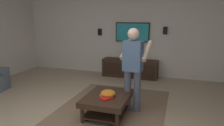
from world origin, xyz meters
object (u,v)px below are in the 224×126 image
Objects in this scene: tv at (132,32)px; wall_speaker_right at (100,32)px; bowl at (108,93)px; vase_round at (133,56)px; wall_speaker_left at (165,31)px; person_standing at (133,65)px; coffee_table at (107,101)px; remote_white at (103,95)px; media_console at (130,68)px; book at (106,98)px.

wall_speaker_right is at bearing -90.69° from tv.
vase_round is (2.79, 0.17, 0.20)m from bowl.
vase_round is 1.00× the size of wall_speaker_left.
person_standing is 7.45× the size of wall_speaker_right.
coffee_table is at bearing 4.00° from tv.
tv is 7.09× the size of remote_white.
coffee_table is 0.18m from bowl.
bowl is at bearing 165.93° from wall_speaker_left.
tv is at bearing 18.93° from vase_round.
media_console is 1.04× the size of person_standing.
coffee_table is 3.14m from tv.
coffee_table is 2.77m from vase_round.
coffee_table is at bearing -177.12° from vase_round.
person_standing reaches higher than wall_speaker_left.
wall_speaker_left reaches higher than wall_speaker_right.
wall_speaker_left is 2.07m from wall_speaker_right.
tv is 3.13m from bowl.
coffee_table is 4.55× the size of book.
media_console is 11.33× the size of remote_white.
wall_speaker_left is at bearing -14.07° from bowl.
bowl is 1.26× the size of vase_round.
remote_white is at bearing 94.55° from coffee_table.
remote_white is at bearing 2.20° from tv.
tv reaches higher than wall_speaker_left.
person_standing is at bearing -41.35° from remote_white.
remote_white is 3.33m from wall_speaker_right.
wall_speaker_right reaches higher than vase_round.
media_console is 7.73× the size of wall_speaker_right.
vase_round is (-0.20, -0.07, -0.71)m from tv.
person_standing is 10.93× the size of remote_white.
remote_white is at bearing -108.39° from book.
person_standing is 2.44m from vase_round.
wall_speaker_right is (0.00, 2.07, -0.09)m from wall_speaker_left.
coffee_table is 4.55× the size of vase_round.
wall_speaker_left is at bearing -6.37° from remote_white.
tv reaches higher than coffee_table.
media_console is at bearing -103.16° from wall_speaker_right.
wall_speaker_right is at bearing -103.16° from media_console.
coffee_table is 0.94× the size of tv.
remote_white is at bearing 2.39° from media_console.
wall_speaker_left is (0.25, -0.99, 1.16)m from media_console.
tv is at bearing 21.21° from person_standing.
media_console is (2.70, 0.21, -0.02)m from coffee_table.
tv is (0.24, 0.00, 1.09)m from media_console.
vase_round is (0.04, -0.07, 0.39)m from media_console.
wall_speaker_right reaches higher than media_console.
media_console is at bearing -143.92° from book.
wall_speaker_left is (2.96, -0.87, 1.03)m from remote_white.
wall_speaker_left is (2.57, -0.39, 0.51)m from person_standing.
person_standing is (-2.32, -0.60, 0.66)m from media_console.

